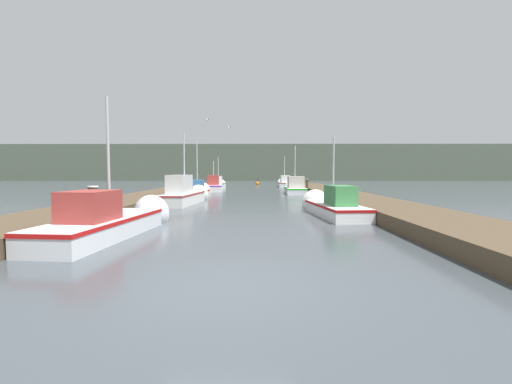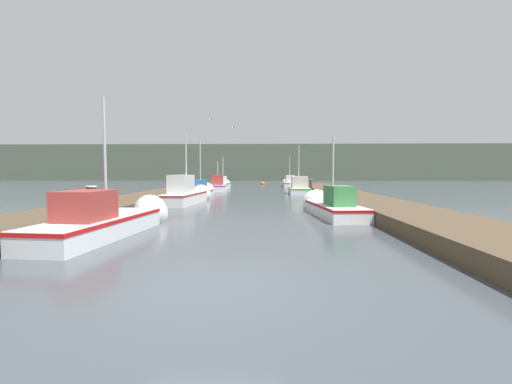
{
  "view_description": "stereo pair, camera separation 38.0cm",
  "coord_description": "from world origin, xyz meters",
  "views": [
    {
      "loc": [
        0.61,
        -5.51,
        1.89
      ],
      "look_at": [
        0.48,
        10.56,
        0.92
      ],
      "focal_mm": 24.0,
      "sensor_mm": 36.0,
      "label": 1
    },
    {
      "loc": [
        0.98,
        -5.51,
        1.89
      ],
      "look_at": [
        0.48,
        10.56,
        0.92
      ],
      "focal_mm": 24.0,
      "sensor_mm": 36.0,
      "label": 2
    }
  ],
  "objects": [
    {
      "name": "fishing_boat_1",
      "position": [
        3.78,
        9.47,
        0.39
      ],
      "size": [
        1.99,
        5.68,
        3.81
      ],
      "rotation": [
        0.0,
        0.0,
        0.1
      ],
      "color": "silver",
      "rests_on": "ground_plane"
    },
    {
      "name": "seagull_1",
      "position": [
        -2.85,
        17.96,
        5.4
      ],
      "size": [
        0.37,
        0.54,
        0.12
      ],
      "rotation": [
        0.0,
        0.0,
        5.22
      ],
      "color": "white"
    },
    {
      "name": "mooring_piling_2",
      "position": [
        4.89,
        34.44,
        0.62
      ],
      "size": [
        0.27,
        0.27,
        1.23
      ],
      "color": "#473523",
      "rests_on": "ground_plane"
    },
    {
      "name": "ground_plane",
      "position": [
        0.0,
        0.0,
        0.0
      ],
      "size": [
        200.0,
        200.0,
        0.0
      ],
      "color": "#3D4449"
    },
    {
      "name": "mooring_piling_1",
      "position": [
        -4.78,
        14.98,
        0.56
      ],
      "size": [
        0.32,
        0.32,
        1.11
      ],
      "color": "#473523",
      "rests_on": "ground_plane"
    },
    {
      "name": "fishing_boat_6",
      "position": [
        -3.78,
        31.8,
        0.45
      ],
      "size": [
        1.46,
        4.7,
        3.76
      ],
      "rotation": [
        0.0,
        0.0,
        0.02
      ],
      "color": "silver",
      "rests_on": "ground_plane"
    },
    {
      "name": "distant_shore_ridge",
      "position": [
        0.0,
        71.04,
        3.69
      ],
      "size": [
        120.0,
        16.0,
        7.37
      ],
      "color": "#4C5647",
      "rests_on": "ground_plane"
    },
    {
      "name": "mooring_piling_3",
      "position": [
        4.68,
        23.21,
        0.64
      ],
      "size": [
        0.27,
        0.27,
        1.26
      ],
      "color": "#473523",
      "rests_on": "ground_plane"
    },
    {
      "name": "seagull_lead",
      "position": [
        -1.76,
        22.33,
        5.42
      ],
      "size": [
        0.47,
        0.47,
        0.12
      ],
      "rotation": [
        0.0,
        0.0,
        2.36
      ],
      "color": "white"
    },
    {
      "name": "fishing_boat_3",
      "position": [
        -3.95,
        20.07,
        0.38
      ],
      "size": [
        1.69,
        5.23,
        4.66
      ],
      "rotation": [
        0.0,
        0.0,
        0.04
      ],
      "color": "silver",
      "rests_on": "ground_plane"
    },
    {
      "name": "fishing_boat_2",
      "position": [
        -3.72,
        14.64,
        0.54
      ],
      "size": [
        1.86,
        5.98,
        4.43
      ],
      "rotation": [
        0.0,
        0.0,
        -0.08
      ],
      "color": "silver",
      "rests_on": "ground_plane"
    },
    {
      "name": "dock_left",
      "position": [
        -6.32,
        16.0,
        0.24
      ],
      "size": [
        2.99,
        40.0,
        0.47
      ],
      "color": "#4C3D2B",
      "rests_on": "ground_plane"
    },
    {
      "name": "fishing_boat_4",
      "position": [
        3.72,
        23.97,
        0.46
      ],
      "size": [
        1.7,
        5.51,
        4.58
      ],
      "rotation": [
        0.0,
        0.0,
        -0.02
      ],
      "color": "silver",
      "rests_on": "ground_plane"
    },
    {
      "name": "fishing_boat_7",
      "position": [
        3.8,
        36.9,
        0.44
      ],
      "size": [
        1.61,
        5.88,
        4.24
      ],
      "rotation": [
        0.0,
        0.0,
        0.0
      ],
      "color": "silver",
      "rests_on": "ground_plane"
    },
    {
      "name": "dock_right",
      "position": [
        6.32,
        16.0,
        0.24
      ],
      "size": [
        2.99,
        40.0,
        0.47
      ],
      "color": "#4C3D2B",
      "rests_on": "ground_plane"
    },
    {
      "name": "fishing_boat_0",
      "position": [
        -3.75,
        4.62,
        0.42
      ],
      "size": [
        1.98,
        6.08,
        4.47
      ],
      "rotation": [
        0.0,
        0.0,
        -0.09
      ],
      "color": "silver",
      "rests_on": "ground_plane"
    },
    {
      "name": "fishing_boat_5",
      "position": [
        -3.78,
        27.79,
        0.47
      ],
      "size": [
        2.11,
        6.02,
        3.29
      ],
      "rotation": [
        0.0,
        0.0,
        0.1
      ],
      "color": "silver",
      "rests_on": "ground_plane"
    },
    {
      "name": "mooring_piling_0",
      "position": [
        -4.81,
        5.57,
        0.71
      ],
      "size": [
        0.35,
        0.35,
        1.42
      ],
      "color": "#473523",
      "rests_on": "ground_plane"
    },
    {
      "name": "channel_buoy",
      "position": [
        0.43,
        43.24,
        0.16
      ],
      "size": [
        0.56,
        0.56,
        1.06
      ],
      "color": "#BF6513",
      "rests_on": "ground_plane"
    }
  ]
}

